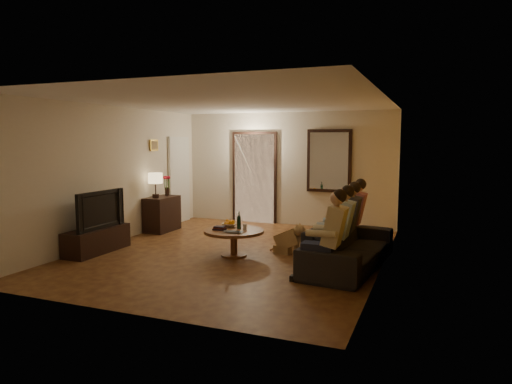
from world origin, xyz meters
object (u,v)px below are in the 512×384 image
at_px(tv, 96,209).
at_px(sofa, 349,246).
at_px(person_d, 353,219).
at_px(bowl, 230,225).
at_px(laptop, 232,233).
at_px(dresser, 162,214).
at_px(person_b, 339,232).
at_px(wine_bottle, 239,220).
at_px(coffee_table, 234,243).
at_px(tv_stand, 97,240).
at_px(table_lamp, 156,185).
at_px(person_c, 346,225).
at_px(dog, 288,238).
at_px(person_a, 330,240).

relative_size(tv, sofa, 0.50).
distance_m(person_d, bowl, 2.13).
bearing_deg(laptop, bowl, 114.89).
relative_size(dresser, person_d, 0.70).
bearing_deg(person_b, wine_bottle, 168.03).
bearing_deg(sofa, coffee_table, 96.97).
relative_size(tv_stand, laptop, 3.89).
distance_m(table_lamp, laptop, 2.90).
bearing_deg(person_b, sofa, 71.57).
xyz_separation_m(tv_stand, person_d, (4.17, 1.57, 0.39)).
xyz_separation_m(table_lamp, tv_stand, (0.00, -1.83, -0.80)).
distance_m(tv, person_b, 4.19).
distance_m(tv, coffee_table, 2.48).
distance_m(tv, laptop, 2.48).
bearing_deg(bowl, coffee_table, -50.71).
relative_size(table_lamp, person_d, 0.45).
xyz_separation_m(dresser, person_c, (4.17, -1.08, 0.23)).
bearing_deg(wine_bottle, tv, -162.66).
xyz_separation_m(sofa, bowl, (-2.11, 0.20, 0.15)).
bearing_deg(bowl, dog, 13.23).
bearing_deg(person_a, coffee_table, 154.40).
xyz_separation_m(sofa, wine_bottle, (-1.88, 0.08, 0.27)).
height_order(person_a, coffee_table, person_a).
xyz_separation_m(person_b, bowl, (-2.01, 0.50, -0.12)).
relative_size(tv_stand, sofa, 0.56).
distance_m(dresser, sofa, 4.49).
height_order(tv_stand, person_c, person_c).
bearing_deg(dresser, table_lamp, -90.00).
height_order(tv_stand, laptop, laptop).
xyz_separation_m(table_lamp, tv, (0.00, -1.83, -0.26)).
xyz_separation_m(sofa, laptop, (-1.83, -0.30, 0.13)).
bearing_deg(person_c, sofa, -71.57).
relative_size(table_lamp, wine_bottle, 1.74).
distance_m(dresser, table_lamp, 0.68).
relative_size(person_b, bowl, 4.63).
relative_size(person_a, laptop, 3.65).
bearing_deg(person_a, person_b, 90.00).
bearing_deg(dog, person_a, -40.55).
bearing_deg(dog, laptop, -122.17).
distance_m(dresser, person_c, 4.31).
xyz_separation_m(person_a, person_d, (0.00, 1.80, 0.00)).
relative_size(bowl, laptop, 0.79).
height_order(table_lamp, person_b, table_lamp).
bearing_deg(tv_stand, dog, 19.23).
height_order(dresser, table_lamp, table_lamp).
distance_m(table_lamp, sofa, 4.48).
relative_size(person_b, laptop, 3.65).
height_order(person_a, laptop, person_a).
bearing_deg(person_d, bowl, -160.76).
height_order(tv, person_c, person_c).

